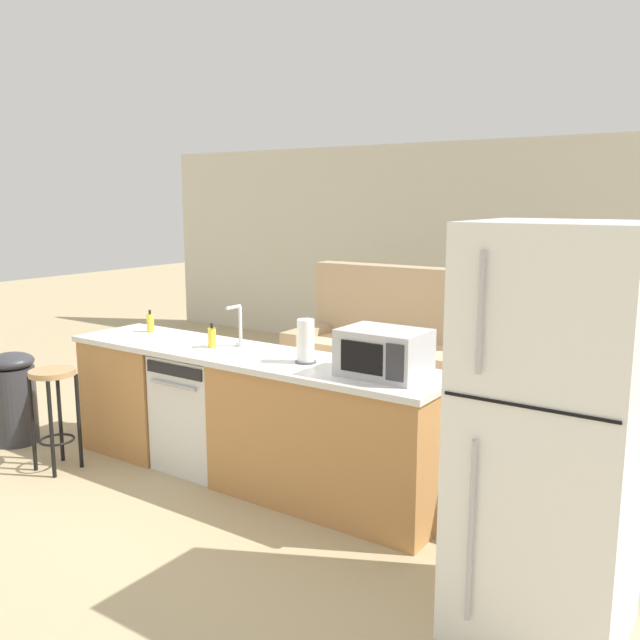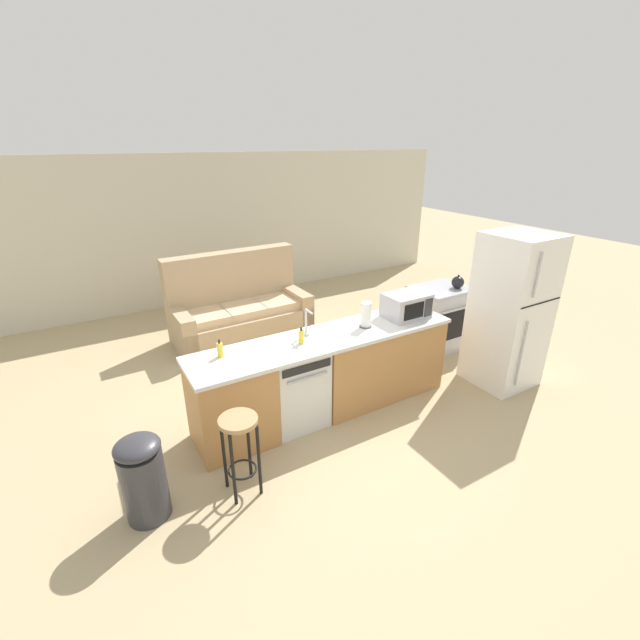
{
  "view_description": "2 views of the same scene",
  "coord_description": "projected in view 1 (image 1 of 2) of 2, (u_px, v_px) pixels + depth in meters",
  "views": [
    {
      "loc": [
        3.11,
        -3.43,
        1.94
      ],
      "look_at": [
        0.58,
        0.27,
        1.13
      ],
      "focal_mm": 38.0,
      "sensor_mm": 36.0,
      "label": 1
    },
    {
      "loc": [
        -1.96,
        -3.44,
        2.8
      ],
      "look_at": [
        0.35,
        0.47,
        0.87
      ],
      "focal_mm": 24.0,
      "sensor_mm": 36.0,
      "label": 2
    }
  ],
  "objects": [
    {
      "name": "soap_bottle",
      "position": [
        212.0,
        337.0,
        4.76
      ],
      "size": [
        0.06,
        0.06,
        0.18
      ],
      "color": "yellow",
      "rests_on": "kitchen_counter"
    },
    {
      "name": "trash_bin",
      "position": [
        14.0,
        397.0,
        5.39
      ],
      "size": [
        0.35,
        0.35,
        0.74
      ],
      "color": "#333338",
      "rests_on": "ground_plane"
    },
    {
      "name": "ground_plane",
      "position": [
        233.0,
        472.0,
        4.86
      ],
      "size": [
        24.0,
        24.0,
        0.0
      ],
      "primitive_type": "plane",
      "color": "tan"
    },
    {
      "name": "microwave",
      "position": [
        384.0,
        353.0,
        3.99
      ],
      "size": [
        0.5,
        0.37,
        0.28
      ],
      "color": "#B7B7BC",
      "rests_on": "kitchen_counter"
    },
    {
      "name": "dish_soap_bottle",
      "position": [
        150.0,
        323.0,
        5.32
      ],
      "size": [
        0.06,
        0.06,
        0.18
      ],
      "color": "yellow",
      "rests_on": "kitchen_counter"
    },
    {
      "name": "dishwasher",
      "position": [
        206.0,
        410.0,
        4.92
      ],
      "size": [
        0.58,
        0.61,
        0.84
      ],
      "color": "silver",
      "rests_on": "ground_plane"
    },
    {
      "name": "paper_towel_roll",
      "position": [
        306.0,
        342.0,
        4.31
      ],
      "size": [
        0.14,
        0.14,
        0.28
      ],
      "color": "#4C4C51",
      "rests_on": "kitchen_counter"
    },
    {
      "name": "wall_back",
      "position": [
        492.0,
        254.0,
        7.87
      ],
      "size": [
        10.0,
        0.06,
        2.6
      ],
      "color": "beige",
      "rests_on": "ground_plane"
    },
    {
      "name": "bar_stool",
      "position": [
        54.0,
        398.0,
        4.83
      ],
      "size": [
        0.32,
        0.32,
        0.74
      ],
      "color": "tan",
      "rests_on": "ground_plane"
    },
    {
      "name": "refrigerator",
      "position": [
        550.0,
        435.0,
        2.94
      ],
      "size": [
        0.72,
        0.73,
        1.85
      ],
      "color": "white",
      "rests_on": "ground_plane"
    },
    {
      "name": "stove_range",
      "position": [
        600.0,
        459.0,
        3.91
      ],
      "size": [
        0.76,
        0.68,
        0.9
      ],
      "color": "#B7B7BC",
      "rests_on": "ground_plane"
    },
    {
      "name": "kettle",
      "position": [
        635.0,
        379.0,
        3.62
      ],
      "size": [
        0.21,
        0.17,
        0.19
      ],
      "color": "black",
      "rests_on": "stove_range"
    },
    {
      "name": "sink_faucet",
      "position": [
        239.0,
        328.0,
        4.79
      ],
      "size": [
        0.07,
        0.18,
        0.3
      ],
      "color": "silver",
      "rests_on": "kitchen_counter"
    },
    {
      "name": "kitchen_counter",
      "position": [
        258.0,
        422.0,
        4.65
      ],
      "size": [
        2.94,
        0.66,
        0.9
      ],
      "color": "#B77F47",
      "rests_on": "ground_plane"
    },
    {
      "name": "couch",
      "position": [
        395.0,
        357.0,
        6.69
      ],
      "size": [
        2.02,
        0.95,
        1.27
      ],
      "color": "tan",
      "rests_on": "ground_plane"
    }
  ]
}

